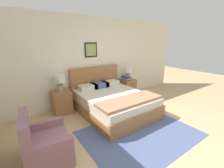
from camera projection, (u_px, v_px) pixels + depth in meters
ground_plane at (163, 147)px, 2.78m from camera, size 16.00×16.00×0.00m
wall_back at (91, 61)px, 4.61m from camera, size 7.37×0.09×2.60m
area_rug_main at (140, 133)px, 3.18m from camera, size 2.33×1.74×0.01m
bed at (113, 102)px, 4.08m from camera, size 1.65×2.04×1.13m
armchair at (45, 145)px, 2.41m from camera, size 0.74×0.84×0.86m
nightstand_near_window at (62, 102)px, 4.04m from camera, size 0.46×0.48×0.61m
nightstand_by_door at (127, 87)px, 5.32m from camera, size 0.46×0.48×0.61m
table_lamp_near_window at (60, 81)px, 3.87m from camera, size 0.26×0.26×0.44m
table_lamp_by_door at (128, 71)px, 5.16m from camera, size 0.26×0.26×0.44m
book_thick_bottom at (126, 79)px, 5.14m from camera, size 0.24×0.27×0.03m
book_hardcover_middle at (126, 78)px, 5.13m from camera, size 0.17×0.26×0.03m
book_novel_upper at (126, 78)px, 5.13m from camera, size 0.18×0.27×0.04m
book_slim_near_top at (126, 77)px, 5.12m from camera, size 0.21×0.28×0.03m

